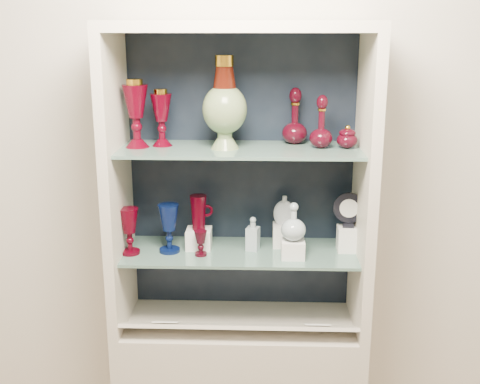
{
  "coord_description": "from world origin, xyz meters",
  "views": [
    {
      "loc": [
        0.08,
        -0.72,
        1.92
      ],
      "look_at": [
        0.0,
        1.53,
        1.3
      ],
      "focal_mm": 45.0,
      "sensor_mm": 36.0,
      "label": 1
    }
  ],
  "objects_px": {
    "enamel_urn": "(225,103)",
    "cobalt_goblet": "(169,228)",
    "ruby_goblet_tall": "(129,231)",
    "ruby_pitcher": "(198,213)",
    "lidded_bowl": "(347,136)",
    "ruby_goblet_small": "(201,243)",
    "clear_square_bottle": "(253,234)",
    "ruby_decanter_b": "(295,114)",
    "pedestal_lamp_left": "(136,114)",
    "flat_flask": "(284,210)",
    "pedestal_lamp_right": "(162,118)",
    "cameo_medallion": "(349,209)",
    "ruby_decanter_a": "(322,118)",
    "clear_round_decanter": "(294,223)"
  },
  "relations": [
    {
      "from": "ruby_decanter_b",
      "to": "ruby_goblet_small",
      "type": "distance_m",
      "value": 0.63
    },
    {
      "from": "flat_flask",
      "to": "cameo_medallion",
      "type": "relative_size",
      "value": 0.87
    },
    {
      "from": "enamel_urn",
      "to": "cameo_medallion",
      "type": "distance_m",
      "value": 0.64
    },
    {
      "from": "ruby_decanter_a",
      "to": "ruby_goblet_tall",
      "type": "relative_size",
      "value": 1.22
    },
    {
      "from": "ruby_decanter_b",
      "to": "clear_square_bottle",
      "type": "distance_m",
      "value": 0.5
    },
    {
      "from": "cobalt_goblet",
      "to": "ruby_goblet_tall",
      "type": "xyz_separation_m",
      "value": [
        -0.15,
        -0.03,
        -0.0
      ]
    },
    {
      "from": "ruby_goblet_tall",
      "to": "ruby_goblet_small",
      "type": "bearing_deg",
      "value": -1.97
    },
    {
      "from": "cobalt_goblet",
      "to": "ruby_goblet_small",
      "type": "bearing_deg",
      "value": -15.31
    },
    {
      "from": "cameo_medallion",
      "to": "flat_flask",
      "type": "bearing_deg",
      "value": 173.66
    },
    {
      "from": "pedestal_lamp_left",
      "to": "ruby_goblet_small",
      "type": "height_order",
      "value": "pedestal_lamp_left"
    },
    {
      "from": "pedestal_lamp_right",
      "to": "enamel_urn",
      "type": "distance_m",
      "value": 0.26
    },
    {
      "from": "ruby_goblet_tall",
      "to": "flat_flask",
      "type": "distance_m",
      "value": 0.62
    },
    {
      "from": "ruby_decanter_a",
      "to": "lidded_bowl",
      "type": "relative_size",
      "value": 2.49
    },
    {
      "from": "ruby_decanter_a",
      "to": "cameo_medallion",
      "type": "relative_size",
      "value": 1.56
    },
    {
      "from": "enamel_urn",
      "to": "ruby_goblet_tall",
      "type": "relative_size",
      "value": 1.87
    },
    {
      "from": "ruby_decanter_a",
      "to": "enamel_urn",
      "type": "bearing_deg",
      "value": -176.35
    },
    {
      "from": "pedestal_lamp_left",
      "to": "ruby_decanter_a",
      "type": "xyz_separation_m",
      "value": [
        0.71,
        0.01,
        -0.02
      ]
    },
    {
      "from": "lidded_bowl",
      "to": "cobalt_goblet",
      "type": "bearing_deg",
      "value": -177.14
    },
    {
      "from": "enamel_urn",
      "to": "ruby_goblet_small",
      "type": "height_order",
      "value": "enamel_urn"
    },
    {
      "from": "ruby_decanter_a",
      "to": "ruby_goblet_tall",
      "type": "xyz_separation_m",
      "value": [
        -0.74,
        -0.06,
        -0.44
      ]
    },
    {
      "from": "pedestal_lamp_left",
      "to": "flat_flask",
      "type": "distance_m",
      "value": 0.7
    },
    {
      "from": "pedestal_lamp_right",
      "to": "lidded_bowl",
      "type": "bearing_deg",
      "value": -1.8
    },
    {
      "from": "ruby_goblet_tall",
      "to": "cameo_medallion",
      "type": "height_order",
      "value": "cameo_medallion"
    },
    {
      "from": "enamel_urn",
      "to": "flat_flask",
      "type": "height_order",
      "value": "enamel_urn"
    },
    {
      "from": "ruby_goblet_tall",
      "to": "clear_square_bottle",
      "type": "distance_m",
      "value": 0.49
    },
    {
      "from": "flat_flask",
      "to": "enamel_urn",
      "type": "bearing_deg",
      "value": -147.25
    },
    {
      "from": "cobalt_goblet",
      "to": "ruby_pitcher",
      "type": "distance_m",
      "value": 0.13
    },
    {
      "from": "ruby_decanter_b",
      "to": "ruby_pitcher",
      "type": "relative_size",
      "value": 1.66
    },
    {
      "from": "pedestal_lamp_left",
      "to": "enamel_urn",
      "type": "xyz_separation_m",
      "value": [
        0.34,
        -0.01,
        0.04
      ]
    },
    {
      "from": "ruby_goblet_tall",
      "to": "ruby_pitcher",
      "type": "relative_size",
      "value": 1.32
    },
    {
      "from": "ruby_decanter_b",
      "to": "lidded_bowl",
      "type": "height_order",
      "value": "ruby_decanter_b"
    },
    {
      "from": "ruby_decanter_a",
      "to": "ruby_goblet_small",
      "type": "bearing_deg",
      "value": -171.23
    },
    {
      "from": "ruby_decanter_a",
      "to": "clear_round_decanter",
      "type": "xyz_separation_m",
      "value": [
        -0.1,
        -0.08,
        -0.39
      ]
    },
    {
      "from": "ruby_decanter_a",
      "to": "ruby_pitcher",
      "type": "xyz_separation_m",
      "value": [
        -0.48,
        0.01,
        -0.38
      ]
    },
    {
      "from": "pedestal_lamp_left",
      "to": "lidded_bowl",
      "type": "xyz_separation_m",
      "value": [
        0.81,
        0.01,
        -0.08
      ]
    },
    {
      "from": "pedestal_lamp_right",
      "to": "ruby_pitcher",
      "type": "distance_m",
      "value": 0.4
    },
    {
      "from": "ruby_pitcher",
      "to": "lidded_bowl",
      "type": "bearing_deg",
      "value": -4.97
    },
    {
      "from": "pedestal_lamp_left",
      "to": "pedestal_lamp_right",
      "type": "xyz_separation_m",
      "value": [
        0.09,
        0.03,
        -0.02
      ]
    },
    {
      "from": "flat_flask",
      "to": "ruby_pitcher",
      "type": "bearing_deg",
      "value": -158.14
    },
    {
      "from": "pedestal_lamp_left",
      "to": "clear_round_decanter",
      "type": "relative_size",
      "value": 1.8
    },
    {
      "from": "pedestal_lamp_left",
      "to": "enamel_urn",
      "type": "height_order",
      "value": "enamel_urn"
    },
    {
      "from": "enamel_urn",
      "to": "cobalt_goblet",
      "type": "xyz_separation_m",
      "value": [
        -0.22,
        -0.01,
        -0.5
      ]
    },
    {
      "from": "ruby_decanter_b",
      "to": "clear_round_decanter",
      "type": "bearing_deg",
      "value": -91.6
    },
    {
      "from": "cobalt_goblet",
      "to": "ruby_goblet_tall",
      "type": "bearing_deg",
      "value": -170.48
    },
    {
      "from": "pedestal_lamp_right",
      "to": "enamel_urn",
      "type": "xyz_separation_m",
      "value": [
        0.25,
        -0.04,
        0.06
      ]
    },
    {
      "from": "lidded_bowl",
      "to": "clear_square_bottle",
      "type": "height_order",
      "value": "lidded_bowl"
    },
    {
      "from": "ruby_decanter_a",
      "to": "flat_flask",
      "type": "height_order",
      "value": "ruby_decanter_a"
    },
    {
      "from": "pedestal_lamp_right",
      "to": "ruby_goblet_tall",
      "type": "height_order",
      "value": "pedestal_lamp_right"
    },
    {
      "from": "enamel_urn",
      "to": "ruby_goblet_small",
      "type": "xyz_separation_m",
      "value": [
        -0.09,
        -0.05,
        -0.54
      ]
    },
    {
      "from": "ruby_decanter_a",
      "to": "flat_flask",
      "type": "relative_size",
      "value": 1.79
    }
  ]
}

